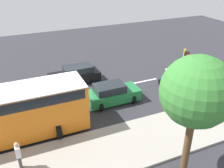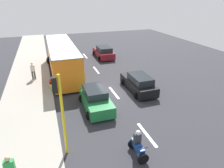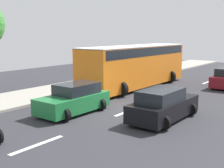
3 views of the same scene
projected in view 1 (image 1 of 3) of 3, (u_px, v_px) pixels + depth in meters
ground_plane at (80, 95)px, 20.07m from camera, size 40.00×60.00×0.10m
sidewalk at (116, 148)px, 14.30m from camera, size 4.00×60.00×0.15m
lane_stripe_mid at (80, 94)px, 20.05m from camera, size 0.20×2.40×0.01m
lane_stripe_south at (145, 81)px, 22.18m from camera, size 0.20×2.40×0.01m
lane_stripe_far_south at (198, 70)px, 24.32m from camera, size 0.20×2.40×0.01m
car_black at (75, 75)px, 21.61m from camera, size 2.12×4.32×1.52m
car_green at (112, 94)px, 18.71m from camera, size 2.16×3.95×1.52m
car_dark_blue at (210, 73)px, 22.06m from camera, size 2.31×3.91×1.52m
motorcycle at (166, 78)px, 21.34m from camera, size 0.60×1.30×1.53m
pedestrian_near_signal at (221, 107)px, 16.36m from camera, size 0.40×0.24×1.69m
pedestrian_by_tree at (19, 155)px, 12.43m from camera, size 0.40×0.24×1.69m
traffic_light_corner at (183, 72)px, 16.88m from camera, size 0.49×0.24×4.50m
street_tree_south at (197, 92)px, 10.78m from camera, size 3.25×3.25×6.31m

